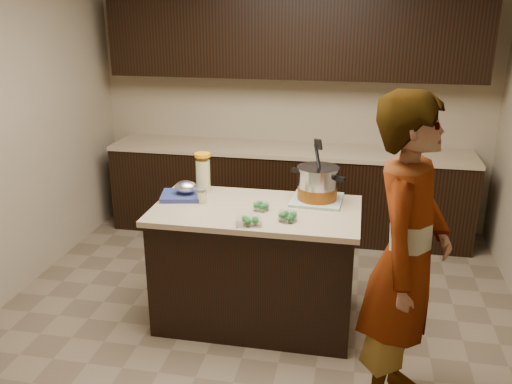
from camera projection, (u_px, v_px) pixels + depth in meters
ground_plane at (256, 318)px, 4.12m from camera, size 4.00×4.00×0.00m
room_shell at (256, 92)px, 3.55m from camera, size 4.04×4.04×2.72m
back_cabinets at (289, 143)px, 5.42m from camera, size 3.60×0.63×2.33m
island at (256, 265)px, 3.97m from camera, size 1.46×0.81×0.90m
dish_towel at (317, 200)px, 3.95m from camera, size 0.38×0.38×0.02m
stock_pot at (318, 185)px, 3.91m from camera, size 0.41×0.40×0.43m
lemonade_pitcher at (203, 174)px, 4.12m from camera, size 0.14×0.14×0.30m
mason_jar at (201, 195)px, 3.91m from camera, size 0.09×0.09×0.12m
broccoli_tub_left at (261, 207)px, 3.77m from camera, size 0.12×0.12×0.05m
broccoli_tub_right at (288, 217)px, 3.59m from camera, size 0.15×0.15×0.06m
broccoli_tub_rect at (249, 221)px, 3.53m from camera, size 0.19×0.15×0.06m
blue_tray at (185, 192)px, 4.01m from camera, size 0.37×0.32×0.12m
person at (406, 261)px, 2.96m from camera, size 0.64×0.79×1.87m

